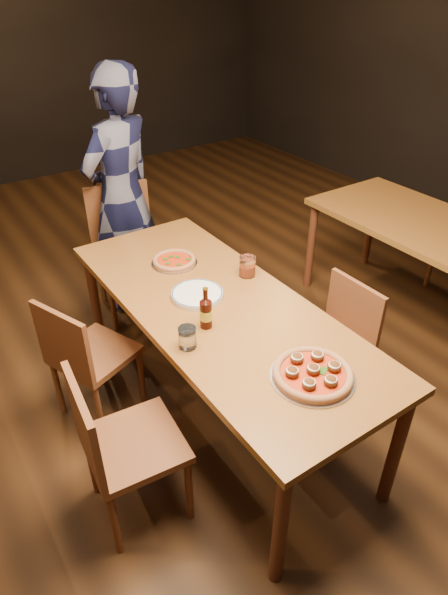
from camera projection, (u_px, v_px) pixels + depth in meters
ground at (219, 409)px, 2.94m from camera, size 9.00×9.00×0.00m
room_shell at (217, 67)px, 1.91m from camera, size 9.00×9.00×9.00m
table_main at (219, 316)px, 2.56m from camera, size 0.80×2.00×0.75m
chair_main_nw at (134, 443)px, 2.18m from camera, size 0.45×0.45×0.87m
chair_main_sw at (95, 353)px, 2.73m from camera, size 0.50×0.50×0.83m
chair_main_e at (327, 349)px, 2.77m from camera, size 0.38×0.38×0.81m
chair_end at (129, 253)px, 3.53m from camera, size 0.53×0.53×0.96m
pizza_meatball at (313, 373)px, 2.06m from camera, size 0.36×0.36×0.07m
pizza_margherita at (174, 261)px, 2.86m from camera, size 0.27×0.27×0.03m
plate_stack at (197, 295)px, 2.57m from camera, size 0.27×0.27×0.03m
beer_bottle at (206, 313)px, 2.33m from camera, size 0.06×0.06×0.21m
water_glass at (187, 337)px, 2.22m from camera, size 0.08×0.08×0.10m
amber_glass at (247, 266)px, 2.73m from camera, size 0.09×0.09×0.11m
diner at (122, 196)px, 3.43m from camera, size 0.74×0.62×1.72m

